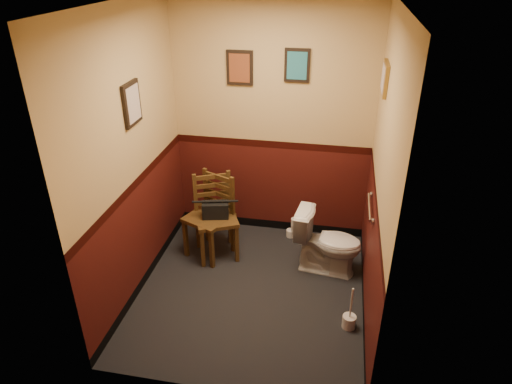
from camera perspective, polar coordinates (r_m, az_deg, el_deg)
floor at (r=4.71m, az=-0.58°, el=-12.23°), size 2.20×2.40×0.00m
ceiling at (r=3.60m, az=-0.80°, el=22.56°), size 2.20×2.40×0.00m
wall_back at (r=5.06m, az=2.03°, el=8.50°), size 2.20×0.00×2.70m
wall_front at (r=2.96m, az=-5.28°, el=-7.05°), size 2.20×0.00×2.70m
wall_left at (r=4.31m, az=-15.21°, el=3.85°), size 0.00×2.40×2.70m
wall_right at (r=3.92m, az=15.28°, el=1.40°), size 0.00×2.40×2.70m
grab_bar at (r=4.33m, az=14.06°, el=-1.83°), size 0.05×0.56×0.06m
framed_print_back_a at (r=4.94m, az=-2.05°, el=15.25°), size 0.28×0.04×0.36m
framed_print_back_b at (r=4.83m, az=5.16°, el=15.49°), size 0.26×0.04×0.34m
framed_print_left at (r=4.21m, az=-15.25°, el=10.60°), size 0.04×0.30×0.38m
framed_print_right at (r=4.25m, az=15.80°, el=13.51°), size 0.04×0.34×0.28m
toilet at (r=4.84m, az=9.01°, el=-6.27°), size 0.74×0.48×0.68m
toilet_brush at (r=4.38m, az=11.56°, el=-15.48°), size 0.12×0.12×0.44m
chair_left at (r=5.02m, az=-5.64°, el=-3.00°), size 0.58×0.58×0.93m
chair_right at (r=5.00m, az=-5.12°, el=-3.07°), size 0.58×0.58×0.93m
handbag at (r=4.91m, az=-5.09°, el=-2.23°), size 0.30×0.20×0.20m
tp_stack at (r=5.44m, az=4.89°, el=-4.66°), size 0.20×0.12×0.27m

